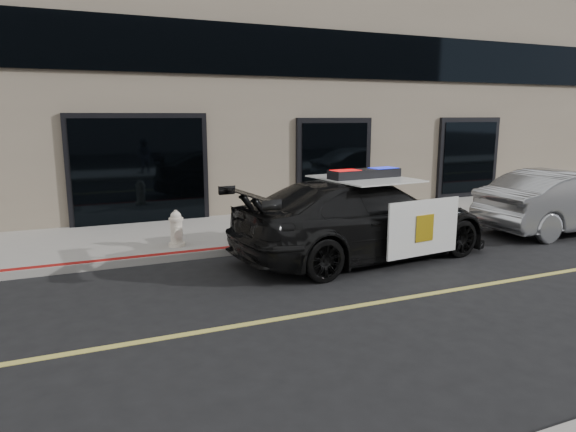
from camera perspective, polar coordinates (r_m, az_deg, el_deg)
name	(u,v)px	position (r m, az deg, el deg)	size (l,w,h in m)	color
ground	(283,318)	(7.39, -0.51, -11.31)	(120.00, 120.00, 0.00)	black
sidewalk_n	(197,235)	(12.16, -10.09, -2.09)	(60.00, 3.50, 0.15)	gray
building_n	(150,9)	(17.30, -15.09, 21.37)	(60.00, 7.00, 12.00)	#756856
police_car	(364,218)	(10.35, 8.40, -0.24)	(3.35, 5.92, 1.79)	black
silver_sedan	(568,201)	(14.24, 28.63, 1.45)	(4.63, 1.68, 1.52)	#97999B
fire_hydrant	(176,230)	(10.82, -12.29, -1.48)	(0.34, 0.48, 0.76)	silver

